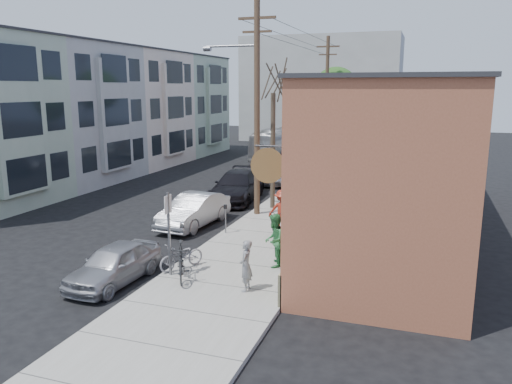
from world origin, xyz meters
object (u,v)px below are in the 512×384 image
(tree_leafy_far, at_px, (336,90))
(car_3, at_px, (276,173))
(parking_meter_far, at_px, (272,185))
(car_1, at_px, (194,210))
(patio_chair_b, at_px, (292,258))
(tree_bare, at_px, (273,152))
(tree_leafy_mid, at_px, (320,101))
(car_0, at_px, (114,264))
(cyclist, at_px, (282,210))
(parking_meter_near, at_px, (225,214))
(parked_bike_a, at_px, (181,261))
(patron_grey, at_px, (246,266))
(car_2, at_px, (237,186))
(bus, at_px, (280,143))
(patio_chair_a, at_px, (292,259))
(parked_bike_b, at_px, (182,256))
(sign_post, at_px, (169,226))
(patron_green, at_px, (274,240))
(utility_pole_near, at_px, (256,106))

(tree_leafy_far, height_order, car_3, tree_leafy_far)
(parking_meter_far, height_order, car_1, car_1)
(tree_leafy_far, relative_size, patio_chair_b, 8.83)
(tree_bare, relative_size, tree_leafy_mid, 0.83)
(parking_meter_far, relative_size, car_1, 0.28)
(tree_leafy_mid, distance_m, car_0, 23.11)
(cyclist, bearing_deg, tree_bare, -77.80)
(tree_leafy_far, height_order, patio_chair_b, tree_leafy_far)
(tree_leafy_far, bearing_deg, car_1, -96.62)
(car_0, bearing_deg, tree_bare, 82.66)
(parking_meter_near, relative_size, tree_leafy_mid, 0.18)
(tree_bare, bearing_deg, parked_bike_a, -89.77)
(parking_meter_far, bearing_deg, cyclist, -69.32)
(patron_grey, distance_m, cyclist, 6.75)
(patio_chair_b, xyz_separation_m, car_3, (-5.28, 15.83, 0.09))
(patron_grey, height_order, car_2, patron_grey)
(cyclist, xyz_separation_m, bus, (-6.53, 22.44, 0.31))
(tree_leafy_mid, distance_m, patio_chair_a, 20.87)
(parking_meter_near, distance_m, parked_bike_b, 4.50)
(sign_post, relative_size, patron_grey, 1.75)
(parking_meter_near, height_order, car_0, parking_meter_near)
(patio_chair_b, distance_m, car_3, 16.69)
(car_1, xyz_separation_m, car_3, (0.53, 11.36, -0.06))
(parked_bike_a, bearing_deg, patio_chair_b, 3.37)
(patio_chair_b, height_order, cyclist, cyclist)
(tree_bare, distance_m, patron_green, 8.88)
(cyclist, xyz_separation_m, parked_bike_a, (-1.55, -6.46, -0.30))
(patio_chair_a, distance_m, cyclist, 5.00)
(sign_post, relative_size, utility_pole_near, 0.28)
(utility_pole_near, bearing_deg, car_1, -129.73)
(parking_meter_near, relative_size, car_1, 0.28)
(patio_chair_a, distance_m, patron_green, 0.91)
(patio_chair_a, distance_m, car_3, 16.76)
(parked_bike_b, bearing_deg, patron_green, 52.54)
(parking_meter_near, xyz_separation_m, patron_green, (3.13, -3.20, 0.10))
(parking_meter_near, bearing_deg, tree_leafy_far, 88.62)
(patron_grey, xyz_separation_m, car_1, (-4.90, 6.55, -0.21))
(tree_leafy_far, bearing_deg, car_2, -99.02)
(parking_meter_near, bearing_deg, tree_leafy_mid, 88.10)
(utility_pole_near, relative_size, parked_bike_a, 5.05)
(patio_chair_a, bearing_deg, tree_leafy_far, 88.38)
(sign_post, distance_m, car_2, 12.00)
(tree_leafy_mid, bearing_deg, car_1, -99.25)
(patio_chair_b, bearing_deg, patron_grey, -120.76)
(parking_meter_far, distance_m, parked_bike_a, 12.15)
(parking_meter_near, xyz_separation_m, patron_grey, (2.92, -5.52, -0.03))
(patio_chair_b, xyz_separation_m, car_2, (-5.85, 10.10, 0.22))
(cyclist, height_order, parked_bike_b, cyclist)
(parking_meter_near, distance_m, car_0, 6.17)
(parking_meter_near, distance_m, tree_bare, 5.50)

